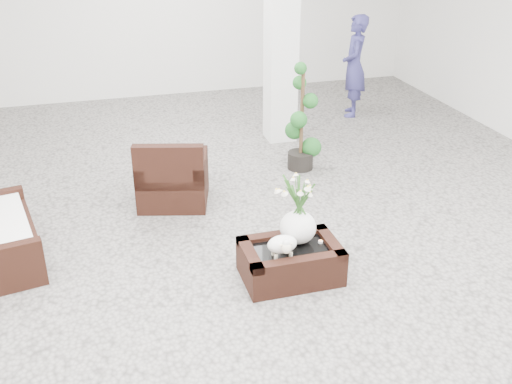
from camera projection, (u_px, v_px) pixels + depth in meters
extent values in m
plane|color=gray|center=(253.00, 241.00, 6.28)|extent=(11.00, 11.00, 0.00)
cube|color=white|center=(282.00, 18.00, 8.23)|extent=(0.40, 0.40, 3.50)
cube|color=black|center=(290.00, 263.00, 5.62)|extent=(0.90, 0.60, 0.31)
ellipsoid|color=white|center=(282.00, 246.00, 5.39)|extent=(0.28, 0.23, 0.21)
cylinder|color=white|center=(320.00, 241.00, 5.64)|extent=(0.04, 0.04, 0.03)
cube|color=black|center=(173.00, 169.00, 6.94)|extent=(0.94, 0.92, 0.83)
imported|color=navy|center=(354.00, 66.00, 9.63)|extent=(0.58, 0.69, 1.62)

